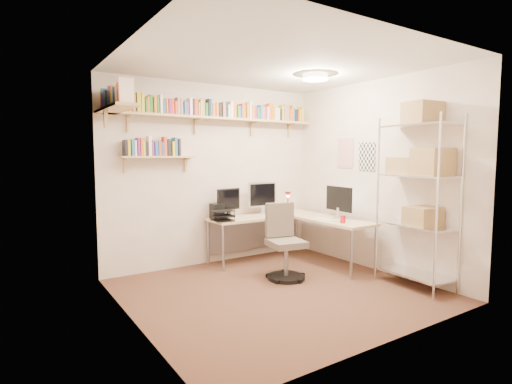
% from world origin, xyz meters
% --- Properties ---
extents(ground, '(3.20, 3.20, 0.00)m').
position_xyz_m(ground, '(0.00, 0.00, 0.00)').
color(ground, '#472A1E').
rests_on(ground, ground).
extents(room_shell, '(3.24, 3.04, 2.52)m').
position_xyz_m(room_shell, '(0.00, 0.00, 1.55)').
color(room_shell, '#C1AD9D').
rests_on(room_shell, ground).
extents(wall_shelves, '(3.12, 1.09, 0.80)m').
position_xyz_m(wall_shelves, '(-0.43, 1.30, 2.03)').
color(wall_shelves, tan).
rests_on(wall_shelves, ground).
extents(corner_desk, '(1.74, 1.69, 1.13)m').
position_xyz_m(corner_desk, '(0.69, 1.00, 0.64)').
color(corner_desk, beige).
rests_on(corner_desk, ground).
extents(office_chair, '(0.49, 0.50, 0.93)m').
position_xyz_m(office_chair, '(0.35, 0.34, 0.39)').
color(office_chair, black).
rests_on(office_chair, ground).
extents(wire_rack, '(0.49, 0.88, 2.11)m').
position_xyz_m(wire_rack, '(1.42, -0.79, 1.34)').
color(wire_rack, silver).
rests_on(wire_rack, ground).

